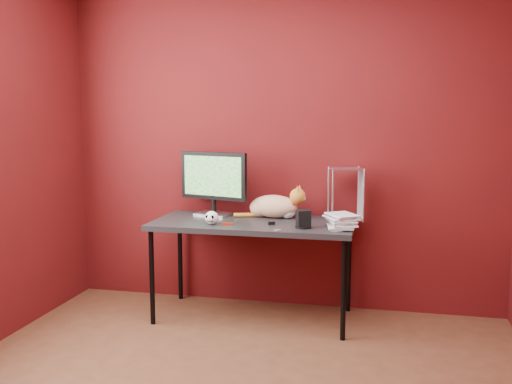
% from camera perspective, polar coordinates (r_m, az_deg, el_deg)
% --- Properties ---
extents(room, '(3.52, 3.52, 2.61)m').
position_cam_1_polar(room, '(2.85, -3.46, 5.69)').
color(room, '#54301D').
rests_on(room, ground).
extents(desk, '(1.50, 0.70, 0.75)m').
position_cam_1_polar(desk, '(4.30, -0.25, -3.60)').
color(desk, black).
rests_on(desk, ground).
extents(monitor, '(0.57, 0.25, 0.50)m').
position_cam_1_polar(monitor, '(4.50, -4.27, 1.17)').
color(monitor, '#BBBCC0').
rests_on(monitor, desk).
extents(cat, '(0.56, 0.25, 0.26)m').
position_cam_1_polar(cat, '(4.42, 1.87, -1.41)').
color(cat, orange).
rests_on(cat, desk).
extents(skull_mug, '(0.10, 0.10, 0.10)m').
position_cam_1_polar(skull_mug, '(4.16, -4.46, -2.58)').
color(skull_mug, white).
rests_on(skull_mug, desk).
extents(speaker, '(0.12, 0.11, 0.13)m').
position_cam_1_polar(speaker, '(4.04, 4.76, -2.78)').
color(speaker, black).
rests_on(speaker, desk).
extents(book_stack, '(0.27, 0.29, 1.15)m').
position_cam_1_polar(book_stack, '(3.98, 7.53, 4.54)').
color(book_stack, beige).
rests_on(book_stack, desk).
extents(wire_rack, '(0.27, 0.24, 0.40)m').
position_cam_1_polar(wire_rack, '(4.35, 8.96, -0.19)').
color(wire_rack, '#BBBCC0').
rests_on(wire_rack, desk).
extents(pocket_knife, '(0.08, 0.05, 0.02)m').
position_cam_1_polar(pocket_knife, '(4.14, -2.85, -3.21)').
color(pocket_knife, '#A0250C').
rests_on(pocket_knife, desk).
extents(black_gadget, '(0.05, 0.04, 0.02)m').
position_cam_1_polar(black_gadget, '(4.15, 1.56, -3.13)').
color(black_gadget, black).
rests_on(black_gadget, desk).
extents(washer, '(0.05, 0.05, 0.00)m').
position_cam_1_polar(washer, '(3.96, 2.18, -3.81)').
color(washer, '#BBBCC0').
rests_on(washer, desk).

